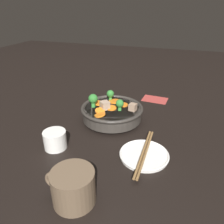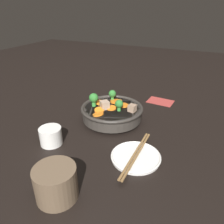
% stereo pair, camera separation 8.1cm
% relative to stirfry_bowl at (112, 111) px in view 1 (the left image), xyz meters
% --- Properties ---
extents(ground_plane, '(3.00, 3.00, 0.00)m').
position_rel_stirfry_bowl_xyz_m(ground_plane, '(-0.00, 0.00, -0.04)').
color(ground_plane, black).
extents(stirfry_bowl, '(0.23, 0.23, 0.10)m').
position_rel_stirfry_bowl_xyz_m(stirfry_bowl, '(0.00, 0.00, 0.00)').
color(stirfry_bowl, '#38332D').
rests_on(stirfry_bowl, ground_plane).
extents(side_saucer, '(0.14, 0.14, 0.01)m').
position_rel_stirfry_bowl_xyz_m(side_saucer, '(-0.16, 0.18, -0.03)').
color(side_saucer, white).
rests_on(side_saucer, ground_plane).
extents(tea_cup, '(0.07, 0.07, 0.06)m').
position_rel_stirfry_bowl_xyz_m(tea_cup, '(0.11, 0.22, -0.01)').
color(tea_cup, white).
rests_on(tea_cup, ground_plane).
extents(dark_mug, '(0.12, 0.10, 0.08)m').
position_rel_stirfry_bowl_xyz_m(dark_mug, '(-0.04, 0.38, 0.00)').
color(dark_mug, brown).
rests_on(dark_mug, ground_plane).
extents(napkin, '(0.12, 0.08, 0.00)m').
position_rel_stirfry_bowl_xyz_m(napkin, '(-0.12, -0.25, -0.04)').
color(napkin, '#A33833').
rests_on(napkin, ground_plane).
extents(chopsticks_pair, '(0.02, 0.23, 0.01)m').
position_rel_stirfry_bowl_xyz_m(chopsticks_pair, '(-0.16, 0.18, -0.02)').
color(chopsticks_pair, olive).
rests_on(chopsticks_pair, side_saucer).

